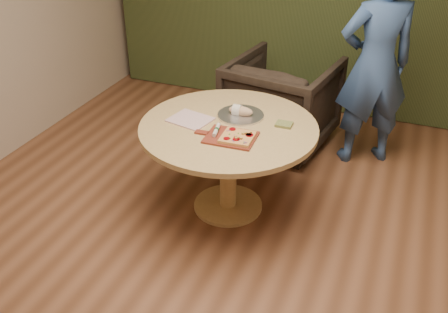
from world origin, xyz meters
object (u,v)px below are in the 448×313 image
cutlery_roll (216,130)px  person_standing (375,65)px  pedestal_table (228,142)px  pizza_paddle (229,137)px  serving_tray (241,115)px  flatbread_pizza (238,137)px  armchair (282,98)px  bread_roll (240,111)px

cutlery_roll → person_standing: (0.92, 1.35, 0.14)m
pedestal_table → pizza_paddle: bearing=-66.8°
serving_tray → pedestal_table: bearing=-100.2°
pedestal_table → person_standing: (0.89, 1.20, 0.31)m
pedestal_table → serving_tray: serving_tray is taller
pedestal_table → flatbread_pizza: (0.14, -0.19, 0.17)m
pedestal_table → flatbread_pizza: 0.29m
flatbread_pizza → armchair: armchair is taller
flatbread_pizza → cutlery_roll: (-0.18, 0.04, 0.00)m
bread_roll → flatbread_pizza: bearing=-71.9°
pedestal_table → person_standing: size_ratio=0.72×
armchair → flatbread_pizza: bearing=101.5°
serving_tray → armchair: (0.05, 1.04, -0.28)m
flatbread_pizza → cutlery_roll: size_ratio=1.16×
serving_tray → bread_roll: 0.04m
pedestal_table → bread_roll: (0.02, 0.18, 0.18)m
cutlery_roll → bread_roll: size_ratio=1.03×
serving_tray → armchair: bearing=87.2°
flatbread_pizza → serving_tray: 0.39m
pedestal_table → bread_roll: 0.26m
pizza_paddle → flatbread_pizza: flatbread_pizza is taller
flatbread_pizza → serving_tray: flatbread_pizza is taller
pizza_paddle → cutlery_roll: size_ratio=2.27×
cutlery_roll → pizza_paddle: bearing=-25.7°
cutlery_roll → armchair: (0.12, 1.37, -0.30)m
flatbread_pizza → person_standing: 1.59m
pedestal_table → pizza_paddle: pizza_paddle is taller
armchair → serving_tray: bearing=96.2°
pizza_paddle → bread_roll: bearing=96.2°
pizza_paddle → serving_tray: bearing=94.8°
person_standing → pizza_paddle: bearing=30.2°
pizza_paddle → flatbread_pizza: 0.07m
pedestal_table → flatbread_pizza: flatbread_pizza is taller
pedestal_table → bread_roll: size_ratio=6.90×
person_standing → armchair: bearing=-30.7°
cutlery_roll → serving_tray: bearing=67.8°
pizza_paddle → armchair: armchair is taller
pizza_paddle → bread_roll: 0.37m
cutlery_roll → flatbread_pizza: bearing=-24.0°
pizza_paddle → person_standing: bearing=57.1°
flatbread_pizza → pedestal_table: bearing=126.5°
armchair → bread_roll: bearing=95.8°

